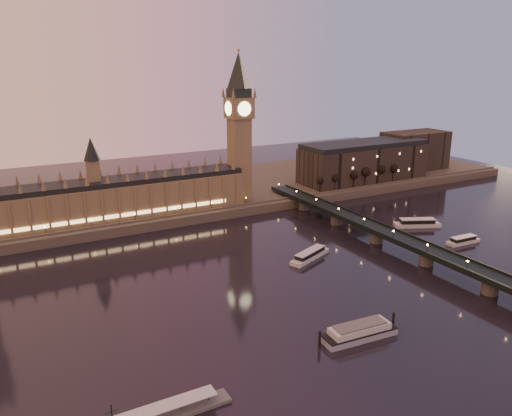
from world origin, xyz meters
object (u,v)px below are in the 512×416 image
at_px(cruise_boat_a, 310,255).
at_px(moored_barge, 359,332).
at_px(cruise_boat_b, 417,223).
at_px(pontoon_pier, 169,413).

height_order(cruise_boat_a, moored_barge, moored_barge).
bearing_deg(cruise_boat_b, moored_barge, -119.06).
xyz_separation_m(cruise_boat_a, cruise_boat_b, (90.48, 11.42, 0.28)).
relative_size(moored_barge, pontoon_pier, 0.91).
height_order(moored_barge, pontoon_pier, pontoon_pier).
bearing_deg(cruise_boat_a, pontoon_pier, -165.53).
relative_size(cruise_boat_b, moored_barge, 0.84).
bearing_deg(cruise_boat_a, moored_barge, -133.97).
bearing_deg(moored_barge, cruise_boat_a, 72.99).
distance_m(cruise_boat_a, pontoon_pier, 135.61).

